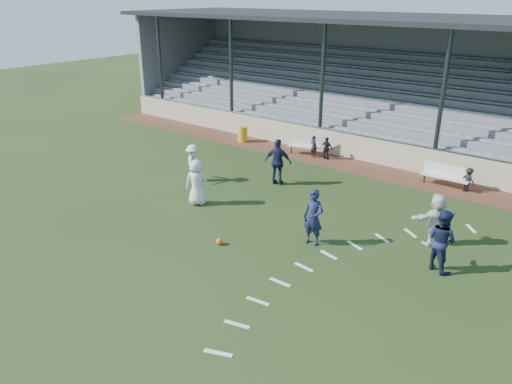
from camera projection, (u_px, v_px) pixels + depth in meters
ground at (208, 253)px, 15.97m from camera, size 90.00×90.00×0.00m
cinder_track at (360, 167)px, 23.62m from camera, size 34.00×2.00×0.02m
retaining_wall at (371, 150)px, 24.16m from camera, size 34.00×0.18×1.20m
bench_left at (309, 144)px, 25.27m from camera, size 2.02×1.07×0.95m
bench_right at (446, 174)px, 21.13m from camera, size 2.00×0.46×0.95m
trash_bin at (243, 134)px, 27.49m from camera, size 0.54×0.54×0.86m
football at (220, 241)px, 16.44m from camera, size 0.23×0.23×0.23m
player_white_lead at (197, 182)px, 19.27m from camera, size 1.06×1.00×1.82m
player_navy_lead at (313, 217)px, 16.19m from camera, size 0.74×0.52×1.91m
player_navy_mid at (441, 240)px, 14.69m from camera, size 1.14×1.03×1.93m
player_white_wing at (193, 163)px, 21.69m from camera, size 1.16×1.20×1.64m
player_navy_wing at (278, 162)px, 21.26m from camera, size 1.27×0.82×2.01m
player_white_back at (436, 219)px, 16.21m from camera, size 1.38×1.64×1.77m
sub_left_near at (314, 146)px, 24.89m from camera, size 0.45×0.34×1.10m
sub_left_far at (327, 148)px, 24.57m from camera, size 0.66×0.30×1.12m
sub_right at (468, 179)px, 20.65m from camera, size 0.74×0.58×1.01m
grandstand at (413, 102)px, 26.99m from camera, size 34.60×9.00×6.61m
penalty_arc at (318, 298)px, 13.61m from camera, size 3.89×14.63×0.01m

